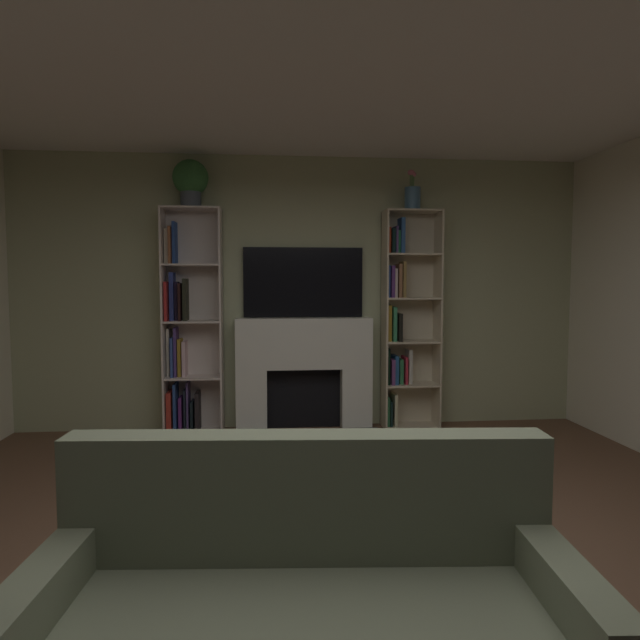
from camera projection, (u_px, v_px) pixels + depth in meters
The scene contains 9 objects.
ground_plane at pixel (344, 588), 2.64m from camera, with size 7.23×7.23×0.00m, color brown.
wall_back_accent at pixel (303, 293), 5.57m from camera, with size 5.82×0.06×2.73m, color #ABB187.
fireplace at pixel (304, 370), 5.46m from camera, with size 1.45×0.55×1.12m.
tv at pixel (303, 282), 5.50m from camera, with size 1.20×0.06×0.70m, color black.
bookshelf_left at pixel (187, 331), 5.35m from camera, with size 0.56×0.29×2.19m.
bookshelf_right at pixel (404, 320), 5.54m from camera, with size 0.56×0.30×2.19m.
potted_plant at pixel (191, 180), 5.21m from camera, with size 0.34×0.34×0.45m.
vase_with_flowers at pixel (412, 197), 5.42m from camera, with size 0.16×0.16×0.40m.
couch at pixel (306, 629), 1.88m from camera, with size 1.92×0.95×0.89m.
Camera 1 is at (-0.36, -2.52, 1.48)m, focal length 30.68 mm.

